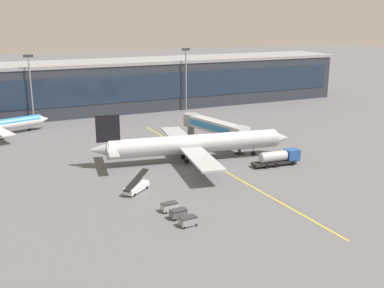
% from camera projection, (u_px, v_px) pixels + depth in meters
% --- Properties ---
extents(ground_plane, '(700.00, 700.00, 0.00)m').
position_uv_depth(ground_plane, '(194.00, 171.00, 97.78)').
color(ground_plane, slate).
extents(apron_lead_in_line, '(2.95, 79.97, 0.01)m').
position_uv_depth(apron_lead_in_line, '(213.00, 165.00, 101.80)').
color(apron_lead_in_line, yellow).
rests_on(apron_lead_in_line, ground_plane).
extents(terminal_building, '(169.53, 21.59, 16.76)m').
position_uv_depth(terminal_building, '(117.00, 85.00, 160.30)').
color(terminal_building, '#2D333D').
rests_on(terminal_building, ground_plane).
extents(main_airliner, '(46.09, 36.90, 11.46)m').
position_uv_depth(main_airliner, '(194.00, 144.00, 103.82)').
color(main_airliner, '#B2B7BC').
rests_on(main_airliner, ground_plane).
extents(jet_bridge, '(8.11, 22.24, 6.58)m').
position_uv_depth(jet_bridge, '(212.00, 126.00, 116.16)').
color(jet_bridge, '#B2B7BC').
rests_on(jet_bridge, ground_plane).
extents(fuel_tanker, '(10.95, 3.25, 3.25)m').
position_uv_depth(fuel_tanker, '(279.00, 157.00, 101.15)').
color(fuel_tanker, '#232326').
rests_on(fuel_tanker, ground_plane).
extents(belt_loader, '(6.19, 5.38, 3.49)m').
position_uv_depth(belt_loader, '(136.00, 187.00, 85.93)').
color(belt_loader, white).
rests_on(belt_loader, ground_plane).
extents(baggage_cart_0, '(2.77, 1.81, 1.48)m').
position_uv_depth(baggage_cart_0, '(188.00, 221.00, 72.05)').
color(baggage_cart_0, gray).
rests_on(baggage_cart_0, ground_plane).
extents(baggage_cart_1, '(2.77, 1.81, 1.48)m').
position_uv_depth(baggage_cart_1, '(178.00, 214.00, 74.74)').
color(baggage_cart_1, '#595B60').
rests_on(baggage_cart_1, ground_plane).
extents(baggage_cart_2, '(2.77, 1.81, 1.48)m').
position_uv_depth(baggage_cart_2, '(169.00, 207.00, 77.43)').
color(baggage_cart_2, '#B2B7BC').
rests_on(baggage_cart_2, ground_plane).
extents(apron_light_mast_0, '(2.80, 0.50, 20.52)m').
position_uv_depth(apron_light_mast_0, '(31.00, 83.00, 137.09)').
color(apron_light_mast_0, gray).
rests_on(apron_light_mast_0, ground_plane).
extents(apron_light_mast_1, '(2.80, 0.50, 21.02)m').
position_uv_depth(apron_light_mast_1, '(186.00, 74.00, 157.13)').
color(apron_light_mast_1, gray).
rests_on(apron_light_mast_1, ground_plane).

